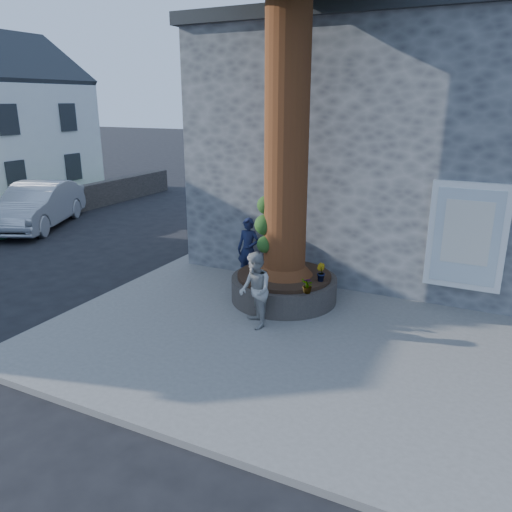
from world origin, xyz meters
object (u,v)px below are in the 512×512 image
at_px(planter, 284,287).
at_px(man, 248,250).
at_px(woman, 255,290).
at_px(car_silver, 38,205).

xyz_separation_m(planter, man, (-1.28, 0.79, 0.48)).
distance_m(woman, car_silver, 11.42).
bearing_deg(planter, car_silver, 165.85).
bearing_deg(planter, woman, -88.81).
xyz_separation_m(planter, woman, (0.03, -1.50, 0.45)).
height_order(man, woman, man).
xyz_separation_m(woman, car_silver, (-10.63, 4.17, -0.08)).
bearing_deg(woman, car_silver, -151.66).
height_order(man, car_silver, man).
distance_m(man, car_silver, 9.51).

